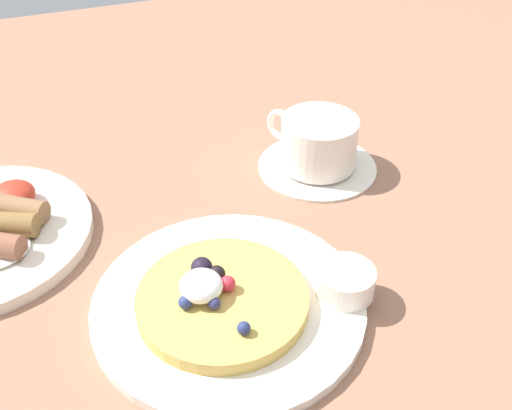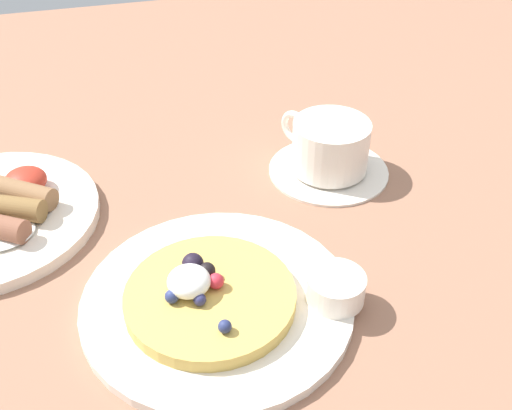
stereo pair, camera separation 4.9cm
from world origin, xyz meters
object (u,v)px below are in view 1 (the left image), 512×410
(syrup_ramekin, at_px, (346,281))
(coffee_cup, at_px, (318,141))
(pancake_plate, at_px, (229,304))
(coffee_saucer, at_px, (317,166))

(syrup_ramekin, bearing_deg, coffee_cup, 70.90)
(pancake_plate, distance_m, coffee_saucer, 0.24)
(coffee_saucer, distance_m, coffee_cup, 0.03)
(pancake_plate, distance_m, coffee_cup, 0.24)
(coffee_saucer, bearing_deg, coffee_cup, 120.51)
(syrup_ramekin, xyz_separation_m, coffee_saucer, (0.07, 0.20, -0.02))
(pancake_plate, bearing_deg, coffee_cup, 45.71)
(coffee_saucer, relative_size, coffee_cup, 1.27)
(syrup_ramekin, xyz_separation_m, coffee_cup, (0.07, 0.20, 0.01))
(pancake_plate, bearing_deg, syrup_ramekin, -16.19)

